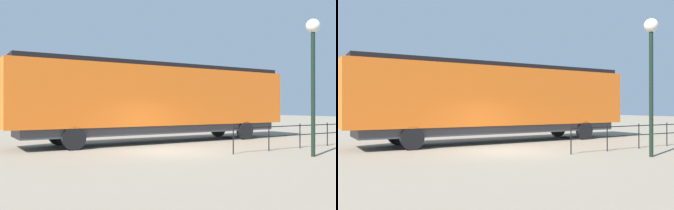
% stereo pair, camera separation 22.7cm
% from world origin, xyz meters
% --- Properties ---
extents(ground_plane, '(120.00, 120.00, 0.00)m').
position_xyz_m(ground_plane, '(0.00, 0.00, 0.00)').
color(ground_plane, gray).
extents(locomotive, '(2.86, 16.60, 4.39)m').
position_xyz_m(locomotive, '(-3.93, 2.33, 2.44)').
color(locomotive, orange).
rests_on(locomotive, ground_plane).
extents(lamp_post, '(0.56, 0.56, 5.54)m').
position_xyz_m(lamp_post, '(4.46, 4.03, 4.10)').
color(lamp_post, black).
rests_on(lamp_post, ground_plane).
extents(platform_fence, '(0.05, 10.66, 1.19)m').
position_xyz_m(platform_fence, '(2.26, 7.06, 0.78)').
color(platform_fence, black).
rests_on(platform_fence, ground_plane).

